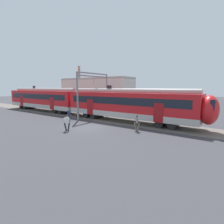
# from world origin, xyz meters

# --- Properties ---
(ground_plane) EXTENTS (160.00, 160.00, 0.00)m
(ground_plane) POSITION_xyz_m (0.00, 0.00, 0.00)
(ground_plane) COLOR #38383D
(track_bed) EXTENTS (80.00, 4.40, 0.01)m
(track_bed) POSITION_xyz_m (-9.26, 5.40, 0.01)
(track_bed) COLOR #605951
(track_bed) RESTS_ON ground
(commuter_train) EXTENTS (38.05, 3.07, 4.73)m
(commuter_train) POSITION_xyz_m (-6.78, 5.39, 2.25)
(commuter_train) COLOR #B7B2AD
(commuter_train) RESTS_ON ground
(pedestrian_navy) EXTENTS (0.64, 0.58, 1.67)m
(pedestrian_navy) POSITION_xyz_m (-4.66, 1.31, 0.96)
(pedestrian_navy) COLOR navy
(pedestrian_navy) RESTS_ON ground
(pedestrian_white) EXTENTS (0.53, 0.65, 1.67)m
(pedestrian_white) POSITION_xyz_m (-0.60, -2.44, 0.96)
(pedestrian_white) COLOR #28282D
(pedestrian_white) RESTS_ON ground
(pedestrian_grey) EXTENTS (0.71, 0.50, 1.67)m
(pedestrian_grey) POSITION_xyz_m (5.29, 1.67, 0.96)
(pedestrian_grey) COLOR #6B6051
(pedestrian_grey) RESTS_ON ground
(catenary_gantry) EXTENTS (0.24, 6.64, 6.53)m
(catenary_gantry) POSITION_xyz_m (-3.86, 5.40, 4.31)
(catenary_gantry) COLOR gray
(catenary_gantry) RESTS_ON ground
(background_building) EXTENTS (16.44, 5.00, 9.20)m
(background_building) POSITION_xyz_m (-11.28, 14.52, 3.21)
(background_building) COLOR beige
(background_building) RESTS_ON ground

